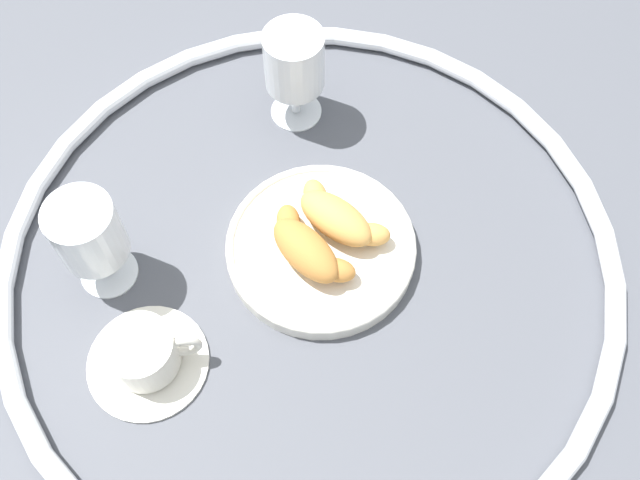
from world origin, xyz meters
name	(u,v)px	position (x,y,z in m)	size (l,w,h in m)	color
ground_plane	(310,265)	(0.00, 0.00, 0.00)	(2.20, 2.20, 0.00)	#4C4F56
table_chrome_rim	(310,260)	(0.00, 0.00, 0.01)	(0.74, 0.74, 0.02)	silver
pastry_plate	(320,247)	(0.00, 0.02, 0.01)	(0.23, 0.23, 0.02)	silver
croissant_large	(305,248)	(0.00, 0.00, 0.04)	(0.14, 0.08, 0.04)	#BC7A38
croissant_small	(338,218)	(0.00, 0.05, 0.04)	(0.14, 0.06, 0.04)	#D6994C
coffee_cup_near	(145,355)	(-0.06, -0.21, 0.03)	(0.14, 0.14, 0.06)	silver
juice_glass_left	(294,64)	(-0.16, 0.17, 0.09)	(0.08, 0.08, 0.14)	white
juice_glass_right	(88,235)	(-0.18, -0.16, 0.09)	(0.08, 0.08, 0.14)	white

